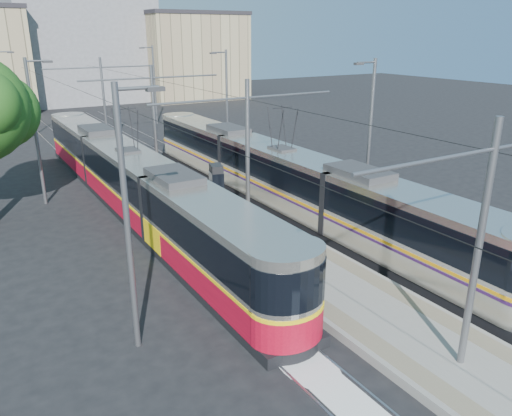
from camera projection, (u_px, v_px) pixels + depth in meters
ground at (363, 308)px, 17.60m from camera, size 160.00×160.00×0.00m
platform at (175, 186)px, 31.25m from camera, size 4.00×50.00×0.30m
tactile_strip_left at (153, 187)px, 30.49m from camera, size 0.70×50.00×0.01m
tactile_strip_right at (196, 180)px, 31.91m from camera, size 0.70×50.00×0.01m
rails at (175, 188)px, 31.29m from camera, size 8.71×70.00×0.03m
track_arrow at (340, 394)px, 13.41m from camera, size 1.20×5.00×0.01m
tram_left at (131, 180)px, 26.84m from camera, size 2.43×31.50×5.50m
tram_right at (281, 175)px, 27.21m from camera, size 2.43×30.23×5.50m
catenary at (191, 122)px, 27.50m from camera, size 9.20×70.00×7.00m
street_lamps at (149, 113)px, 33.13m from camera, size 15.18×38.22×8.00m
shelter at (217, 184)px, 26.81m from camera, size 0.89×1.17×2.29m
building_centre at (82, 47)px, 69.69m from camera, size 18.36×14.28×14.63m
building_right at (192, 56)px, 72.14m from camera, size 14.28×10.20×12.08m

